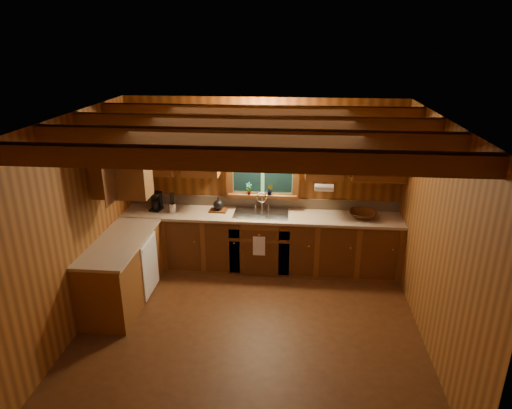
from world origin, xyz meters
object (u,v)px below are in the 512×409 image
object	(u,v)px
sink	(261,216)
coffee_maker	(156,201)
cutting_board	(218,210)
wicker_basket	(363,214)

from	to	relation	value
sink	coffee_maker	bearing A→B (deg)	179.18
coffee_maker	cutting_board	world-z (taller)	coffee_maker
sink	cutting_board	bearing A→B (deg)	175.94
coffee_maker	cutting_board	size ratio (longest dim) A/B	1.07
coffee_maker	wicker_basket	xyz separation A→B (m)	(3.14, -0.03, -0.09)
cutting_board	wicker_basket	distance (m)	2.18
sink	wicker_basket	bearing A→B (deg)	-0.20
sink	cutting_board	distance (m)	0.67
sink	wicker_basket	distance (m)	1.51
wicker_basket	sink	bearing A→B (deg)	179.80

